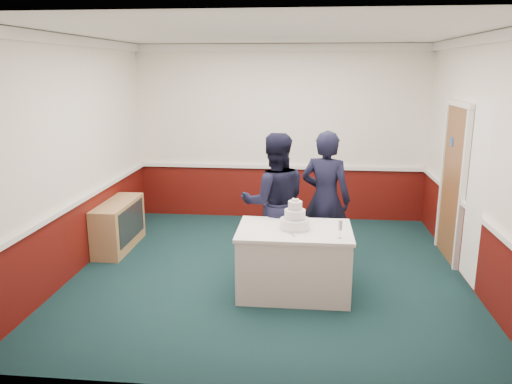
# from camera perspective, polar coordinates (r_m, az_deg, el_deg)

# --- Properties ---
(ground) EXTENTS (5.00, 5.00, 0.00)m
(ground) POSITION_cam_1_polar(r_m,az_deg,el_deg) (6.64, 1.50, -9.08)
(ground) COLOR #132B2E
(ground) RESTS_ON ground
(room_shell) EXTENTS (5.00, 5.00, 3.00)m
(room_shell) POSITION_cam_1_polar(r_m,az_deg,el_deg) (6.74, 2.67, 8.57)
(room_shell) COLOR white
(room_shell) RESTS_ON ground
(sideboard) EXTENTS (0.41, 1.20, 0.70)m
(sideboard) POSITION_cam_1_polar(r_m,az_deg,el_deg) (7.64, -15.42, -3.67)
(sideboard) COLOR tan
(sideboard) RESTS_ON ground
(cake_table) EXTENTS (1.32, 0.92, 0.79)m
(cake_table) POSITION_cam_1_polar(r_m,az_deg,el_deg) (5.94, 4.37, -7.78)
(cake_table) COLOR white
(cake_table) RESTS_ON ground
(wedding_cake) EXTENTS (0.35, 0.35, 0.36)m
(wedding_cake) POSITION_cam_1_polar(r_m,az_deg,el_deg) (5.78, 4.46, -3.17)
(wedding_cake) COLOR white
(wedding_cake) RESTS_ON cake_table
(cake_knife) EXTENTS (0.10, 0.21, 0.00)m
(cake_knife) POSITION_cam_1_polar(r_m,az_deg,el_deg) (5.62, 4.08, -4.81)
(cake_knife) COLOR silver
(cake_knife) RESTS_ON cake_table
(champagne_flute) EXTENTS (0.05, 0.05, 0.21)m
(champagne_flute) POSITION_cam_1_polar(r_m,az_deg,el_deg) (5.51, 9.60, -3.87)
(champagne_flute) COLOR silver
(champagne_flute) RESTS_ON cake_table
(person_man) EXTENTS (0.99, 0.83, 1.82)m
(person_man) POSITION_cam_1_polar(r_m,az_deg,el_deg) (6.46, 2.13, -1.21)
(person_man) COLOR black
(person_man) RESTS_ON ground
(person_woman) EXTENTS (0.77, 0.63, 1.83)m
(person_woman) POSITION_cam_1_polar(r_m,az_deg,el_deg) (6.66, 7.94, -0.82)
(person_woman) COLOR black
(person_woman) RESTS_ON ground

